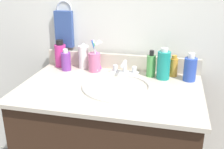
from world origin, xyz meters
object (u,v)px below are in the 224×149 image
faucet (125,69)px  bottle_oil_amber (174,67)px  bottle_mouthwash_teal (164,65)px  bottle_cream_purple (66,61)px  bottle_toner_green (151,65)px  bottle_soap_pink (60,54)px  cup_pink (95,61)px  bottle_shampoo_blue (190,69)px  hand_towel (64,29)px  bottle_lotion_white (84,57)px

faucet → bottle_oil_amber: 0.27m
bottle_mouthwash_teal → bottle_oil_amber: bearing=42.9°
bottle_cream_purple → bottle_toner_green: bearing=1.6°
bottle_soap_pink → cup_pink: cup_pink is taller
bottle_shampoo_blue → cup_pink: cup_pink is taller
faucet → bottle_mouthwash_teal: bottle_mouthwash_teal is taller
bottle_toner_green → bottle_mouthwash_teal: bearing=-17.8°
bottle_soap_pink → cup_pink: bearing=-9.3°
hand_towel → bottle_soap_pink: 0.16m
bottle_shampoo_blue → bottle_toner_green: bearing=175.4°
bottle_toner_green → bottle_cream_purple: bottle_toner_green is taller
bottle_shampoo_blue → bottle_oil_amber: bearing=152.4°
bottle_mouthwash_teal → bottle_soap_pink: bearing=173.8°
bottle_soap_pink → bottle_cream_purple: bottle_soap_pink is taller
cup_pink → faucet: bearing=-3.4°
bottle_cream_purple → bottle_lotion_white: bottle_lotion_white is taller
bottle_soap_pink → bottle_shampoo_blue: size_ratio=1.08×
bottle_soap_pink → bottle_oil_amber: 0.68m
hand_towel → bottle_shampoo_blue: hand_towel is taller
cup_pink → bottle_cream_purple: bearing=-172.6°
bottle_toner_green → bottle_shampoo_blue: 0.21m
faucet → bottle_mouthwash_teal: size_ratio=0.92×
hand_towel → faucet: 0.46m
cup_pink → bottle_soap_pink: bearing=170.7°
hand_towel → bottle_toner_green: bearing=-10.8°
bottle_oil_amber → bottle_lotion_white: bottle_lotion_white is taller
cup_pink → bottle_shampoo_blue: bearing=-2.7°
faucet → bottle_toner_green: size_ratio=1.07×
bottle_toner_green → hand_towel: bearing=169.2°
bottle_lotion_white → bottle_mouthwash_teal: (0.48, -0.07, 0.01)m
bottle_soap_pink → bottle_cream_purple: size_ratio=1.28×
bottle_lotion_white → faucet: bearing=-10.2°
bottle_soap_pink → bottle_cream_purple: (0.06, -0.06, -0.02)m
bottle_shampoo_blue → bottle_mouthwash_teal: (-0.14, -0.01, 0.01)m
bottle_soap_pink → bottle_lotion_white: bottle_soap_pink is taller
hand_towel → bottle_soap_pink: bearing=-100.1°
bottle_toner_green → cup_pink: 0.33m
hand_towel → bottle_shampoo_blue: size_ratio=1.44×
bottle_cream_purple → hand_towel: bearing=112.7°
bottle_toner_green → bottle_mouthwash_teal: size_ratio=0.86×
hand_towel → bottle_toner_green: hand_towel is taller
bottle_toner_green → bottle_mouthwash_teal: 0.07m
bottle_oil_amber → cup_pink: 0.45m
bottle_oil_amber → bottle_lotion_white: 0.53m
bottle_shampoo_blue → bottle_lotion_white: 0.62m
bottle_mouthwash_teal → bottle_cream_purple: bearing=179.2°
bottle_oil_amber → cup_pink: cup_pink is taller
cup_pink → hand_towel: bearing=156.4°
bottle_soap_pink → bottle_lotion_white: size_ratio=1.06×
bottle_lotion_white → hand_towel: bearing=156.9°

